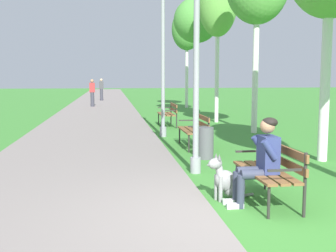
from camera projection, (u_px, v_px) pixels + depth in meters
ground_plane at (243, 221)px, 5.33m from camera, size 120.00×120.00×0.00m
paved_path at (101, 103)px, 28.64m from camera, size 3.97×60.00×0.04m
park_bench_near at (271, 168)px, 6.07m from camera, size 0.55×1.50×0.85m
park_bench_mid at (195, 128)px, 10.77m from camera, size 0.55×1.50×0.85m
park_bench_far at (169, 112)px, 15.37m from camera, size 0.55×1.50×0.85m
person_seated_on_near_bench at (261, 158)px, 5.91m from camera, size 0.74×0.49×1.25m
dog_grey at (229, 182)px, 6.23m from camera, size 0.81×0.41×0.71m
lamp_post_near at (196, 52)px, 7.71m from camera, size 0.24×0.24×4.37m
lamp_post_mid at (163, 61)px, 12.49m from camera, size 0.24×0.24×4.40m
birch_tree_fourth at (218, 1)px, 16.25m from camera, size 1.56×1.61×6.17m
birch_tree_fifth at (196, 21)px, 19.61m from camera, size 2.13×2.08×5.46m
birch_tree_sixth at (187, 30)px, 24.03m from camera, size 1.74×1.75×5.68m
litter_bin at (205, 143)px, 9.32m from camera, size 0.36×0.36×0.70m
pedestrian_distant at (92, 93)px, 24.80m from camera, size 0.32×0.22×1.65m
pedestrian_further_distant at (101, 90)px, 30.98m from camera, size 0.32×0.22×1.65m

